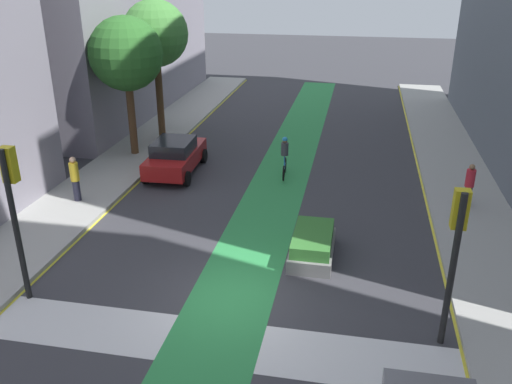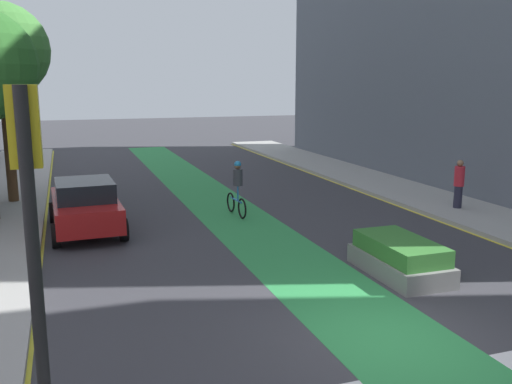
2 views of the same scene
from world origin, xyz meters
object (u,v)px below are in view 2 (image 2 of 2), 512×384
at_px(pedestrian_sidewalk_right_a, 459,184).
at_px(car_red_left_far, 85,205).
at_px(cyclist_in_lane, 237,187).
at_px(street_tree_near, 1,51).
at_px(median_planter, 400,258).
at_px(traffic_signal_near_left, 30,199).

bearing_deg(pedestrian_sidewalk_right_a, car_red_left_far, 172.84).
height_order(cyclist_in_lane, pedestrian_sidewalk_right_a, cyclist_in_lane).
relative_size(cyclist_in_lane, street_tree_near, 0.27).
xyz_separation_m(car_red_left_far, cyclist_in_lane, (4.84, 0.40, 0.17)).
bearing_deg(median_planter, street_tree_near, 129.56).
distance_m(traffic_signal_near_left, cyclist_in_lane, 12.07).
distance_m(car_red_left_far, cyclist_in_lane, 4.86).
bearing_deg(car_red_left_far, cyclist_in_lane, 4.78).
distance_m(cyclist_in_lane, median_planter, 6.99).
bearing_deg(car_red_left_far, traffic_signal_near_left, -95.00).
distance_m(traffic_signal_near_left, street_tree_near, 14.93).
xyz_separation_m(cyclist_in_lane, pedestrian_sidewalk_right_a, (7.31, -1.93, 0.02)).
relative_size(pedestrian_sidewalk_right_a, street_tree_near, 0.24).
relative_size(traffic_signal_near_left, pedestrian_sidewalk_right_a, 2.65).
xyz_separation_m(cyclist_in_lane, street_tree_near, (-7.18, 4.25, 4.45)).
height_order(car_red_left_far, median_planter, car_red_left_far).
relative_size(car_red_left_far, cyclist_in_lane, 2.30).
bearing_deg(pedestrian_sidewalk_right_a, cyclist_in_lane, 165.20).
relative_size(car_red_left_far, street_tree_near, 0.61).
bearing_deg(cyclist_in_lane, street_tree_near, 149.41).
relative_size(traffic_signal_near_left, car_red_left_far, 1.03).
xyz_separation_m(street_tree_near, median_planter, (9.05, -10.96, -5.02)).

